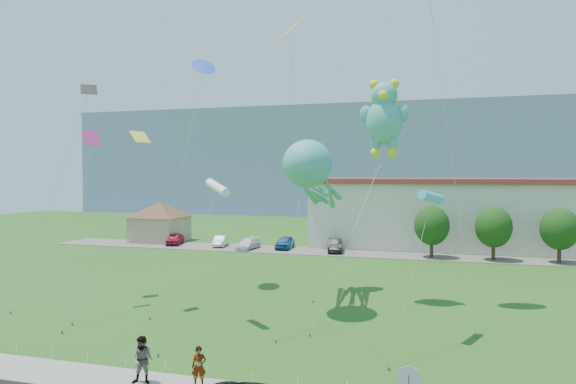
{
  "coord_description": "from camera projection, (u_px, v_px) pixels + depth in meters",
  "views": [
    {
      "loc": [
        10.25,
        -21.12,
        8.72
      ],
      "look_at": [
        1.91,
        8.0,
        7.67
      ],
      "focal_mm": 32.0,
      "sensor_mm": 36.0,
      "label": 1
    }
  ],
  "objects": [
    {
      "name": "parking_strip",
      "position": [
        338.0,
        252.0,
        57.04
      ],
      "size": [
        70.0,
        6.0,
        0.06
      ],
      "primitive_type": "cube",
      "color": "#59544C",
      "rests_on": "ground"
    },
    {
      "name": "pedestrian_right",
      "position": [
        143.0,
        360.0,
        21.08
      ],
      "size": [
        1.09,
        0.93,
        1.96
      ],
      "primitive_type": "imported",
      "rotation": [
        0.0,
        0.0,
        0.22
      ],
      "color": "gray",
      "rests_on": "sidewalk"
    },
    {
      "name": "parked_car_silver",
      "position": [
        220.0,
        241.0,
        61.65
      ],
      "size": [
        2.15,
        4.01,
        1.26
      ],
      "primitive_type": "imported",
      "rotation": [
        0.0,
        0.0,
        0.22
      ],
      "color": "silver",
      "rests_on": "parking_strip"
    },
    {
      "name": "parked_car_red",
      "position": [
        175.0,
        239.0,
        63.12
      ],
      "size": [
        2.53,
        4.3,
        1.37
      ],
      "primitive_type": "imported",
      "rotation": [
        0.0,
        0.0,
        0.24
      ],
      "color": "#A71434",
      "rests_on": "parking_strip"
    },
    {
      "name": "teddy_bear_kite",
      "position": [
        384.0,
        116.0,
        34.67
      ],
      "size": [
        4.74,
        9.85,
        15.13
      ],
      "color": "teal",
      "rests_on": "ground"
    },
    {
      "name": "octopus_kite",
      "position": [
        312.0,
        174.0,
        33.02
      ],
      "size": [
        3.04,
        12.44,
        10.88
      ],
      "color": "teal",
      "rests_on": "ground"
    },
    {
      "name": "small_kite_yellow",
      "position": [
        133.0,
        156.0,
        32.58
      ],
      "size": [
        2.46,
        5.17,
        11.55
      ],
      "color": "yellow",
      "rests_on": "ground"
    },
    {
      "name": "small_kite_pink",
      "position": [
        88.0,
        157.0,
        33.11
      ],
      "size": [
        3.0,
        6.46,
        11.53
      ],
      "color": "#D12E80",
      "rests_on": "ground"
    },
    {
      "name": "small_kite_black",
      "position": [
        80.0,
        115.0,
        35.91
      ],
      "size": [
        2.35,
        6.38,
        15.2
      ],
      "color": "black",
      "rests_on": "ground"
    },
    {
      "name": "small_kite_white",
      "position": [
        217.0,
        188.0,
        29.63
      ],
      "size": [
        0.8,
        7.07,
        8.39
      ],
      "color": "white",
      "rests_on": "ground"
    },
    {
      "name": "small_kite_blue",
      "position": [
        203.0,
        71.0,
        39.42
      ],
      "size": [
        1.86,
        10.35,
        17.74
      ],
      "color": "blue",
      "rests_on": "ground"
    },
    {
      "name": "parked_car_black",
      "position": [
        335.0,
        245.0,
        57.13
      ],
      "size": [
        2.35,
        4.61,
        1.45
      ],
      "primitive_type": "imported",
      "rotation": [
        0.0,
        0.0,
        0.19
      ],
      "color": "black",
      "rests_on": "parking_strip"
    },
    {
      "name": "pedestrian_left",
      "position": [
        199.0,
        366.0,
        20.82
      ],
      "size": [
        0.69,
        0.57,
        1.63
      ],
      "primitive_type": "imported",
      "rotation": [
        0.0,
        0.0,
        0.36
      ],
      "color": "gray",
      "rests_on": "sidewalk"
    },
    {
      "name": "parked_car_white",
      "position": [
        248.0,
        244.0,
        59.32
      ],
      "size": [
        2.13,
        4.37,
        1.22
      ],
      "primitive_type": "imported",
      "rotation": [
        0.0,
        0.0,
        -0.1
      ],
      "color": "white",
      "rests_on": "parking_strip"
    },
    {
      "name": "stop_sign",
      "position": [
        409.0,
        384.0,
        16.7
      ],
      "size": [
        0.8,
        0.07,
        2.5
      ],
      "color": "slate",
      "rests_on": "ground"
    },
    {
      "name": "tree_far",
      "position": [
        560.0,
        229.0,
        49.91
      ],
      "size": [
        3.6,
        3.6,
        5.47
      ],
      "color": "#3F2B19",
      "rests_on": "ground"
    },
    {
      "name": "parked_car_blue",
      "position": [
        285.0,
        242.0,
        59.62
      ],
      "size": [
        1.87,
        4.28,
        1.43
      ],
      "primitive_type": "imported",
      "rotation": [
        0.0,
        0.0,
        0.04
      ],
      "color": "#1A5192",
      "rests_on": "parking_strip"
    },
    {
      "name": "ground",
      "position": [
        200.0,
        365.0,
        23.42
      ],
      "size": [
        160.0,
        160.0,
        0.0
      ],
      "primitive_type": "plane",
      "color": "#295518",
      "rests_on": "ground"
    },
    {
      "name": "small_kite_orange",
      "position": [
        289.0,
        36.0,
        38.5
      ],
      "size": [
        3.77,
        4.62,
        20.27
      ],
      "color": "orange",
      "rests_on": "ground"
    },
    {
      "name": "rope_fence",
      "position": [
        186.0,
        370.0,
        22.16
      ],
      "size": [
        26.05,
        0.05,
        0.5
      ],
      "color": "white",
      "rests_on": "ground"
    },
    {
      "name": "tree_near",
      "position": [
        432.0,
        225.0,
        53.21
      ],
      "size": [
        3.6,
        3.6,
        5.47
      ],
      "color": "#3F2B19",
      "rests_on": "ground"
    },
    {
      "name": "small_kite_cyan",
      "position": [
        431.0,
        198.0,
        26.99
      ],
      "size": [
        2.0,
        6.39,
        7.96
      ],
      "color": "#36B9F5",
      "rests_on": "ground"
    },
    {
      "name": "pavilion",
      "position": [
        160.0,
        218.0,
        66.43
      ],
      "size": [
        9.2,
        9.2,
        5.0
      ],
      "color": "tan",
      "rests_on": "ground"
    },
    {
      "name": "tree_mid",
      "position": [
        494.0,
        227.0,
        51.56
      ],
      "size": [
        3.6,
        3.6,
        5.47
      ],
      "color": "#3F2B19",
      "rests_on": "ground"
    },
    {
      "name": "hill_ridge",
      "position": [
        395.0,
        160.0,
        138.27
      ],
      "size": [
        160.0,
        50.0,
        25.0
      ],
      "primitive_type": "cube",
      "color": "gray",
      "rests_on": "ground"
    }
  ]
}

